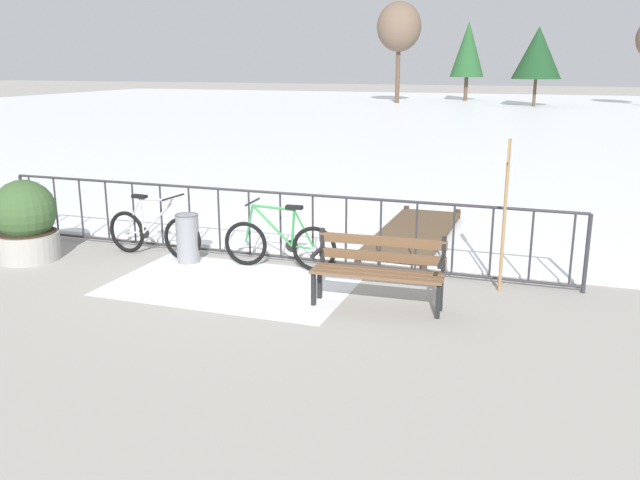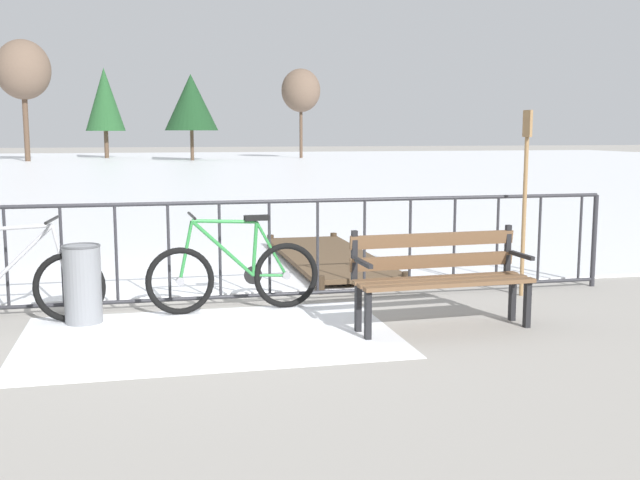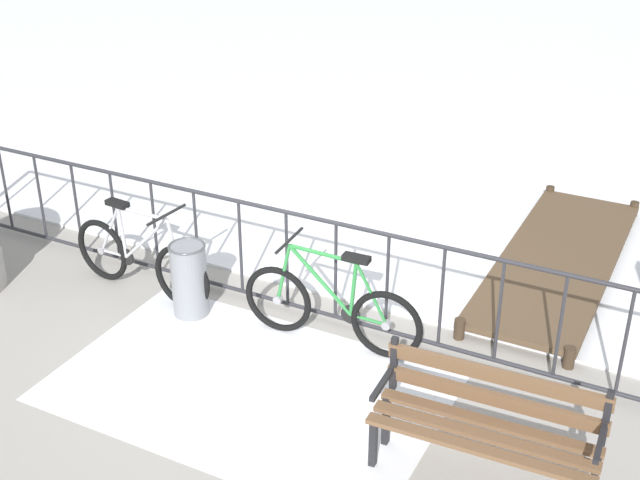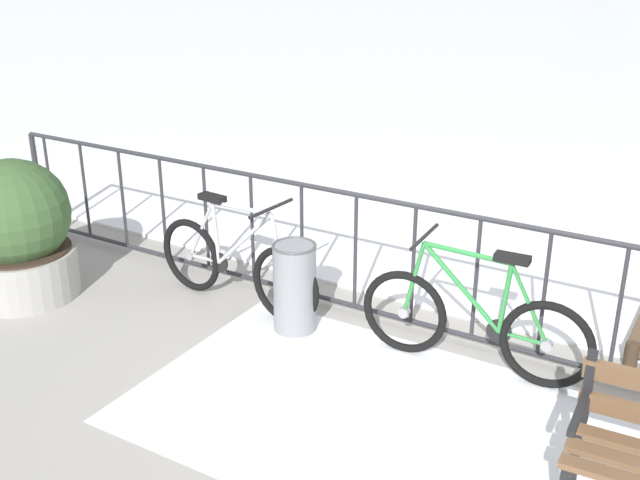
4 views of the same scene
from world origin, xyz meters
name	(u,v)px [view 2 (image 2 of 4)]	position (x,y,z in m)	size (l,w,h in m)	color
ground_plane	(196,306)	(0.00, 0.00, 0.00)	(160.00, 160.00, 0.00)	#9E9991
frozen_pond	(155,169)	(0.00, 28.40, 0.01)	(80.00, 56.00, 0.03)	white
snow_patch	(210,336)	(0.04, -1.20, 0.00)	(3.21, 2.05, 0.01)	white
railing_fence	(195,252)	(0.00, 0.00, 0.56)	(9.06, 0.06, 1.07)	#2D2D33
bicycle_near_railing	(9,285)	(-1.70, -0.36, 0.37)	(1.71, 0.52, 0.97)	black
bicycle_second	(234,274)	(0.36, -0.30, 0.37)	(1.71, 0.52, 0.97)	black
park_bench	(440,271)	(2.10, -1.33, 0.51)	(1.62, 0.55, 0.89)	brown
trash_bin	(83,283)	(-1.05, -0.45, 0.37)	(0.35, 0.35, 0.73)	gray
oar_upright	(525,191)	(3.47, -0.28, 1.14)	(0.04, 0.16, 1.98)	#937047
wooden_dock	(328,257)	(1.86, 1.99, 0.12)	(1.10, 3.47, 0.20)	brown
tree_far_west	(191,102)	(2.32, 38.67, 3.46)	(3.17, 3.17, 5.12)	brown
tree_west_mid	(105,100)	(-2.88, 44.15, 3.79)	(2.52, 2.52, 5.83)	brown
tree_centre	(301,91)	(9.52, 41.29, 4.36)	(2.52, 2.52, 5.77)	brown
tree_east_mid	(23,70)	(-7.12, 39.53, 5.23)	(3.10, 3.10, 6.97)	brown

